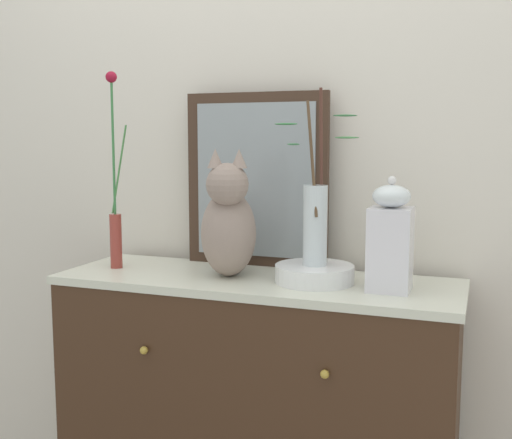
{
  "coord_description": "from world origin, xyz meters",
  "views": [
    {
      "loc": [
        0.65,
        -1.76,
        1.3
      ],
      "look_at": [
        0.0,
        0.0,
        1.06
      ],
      "focal_mm": 43.87,
      "sensor_mm": 36.0,
      "label": 1
    }
  ],
  "objects_px": {
    "sideboard": "(256,414)",
    "mirror_leaning": "(256,180)",
    "cat_sitting": "(229,224)",
    "jar_lidded_porcelain": "(390,240)",
    "vase_glass_clear": "(316,218)",
    "vase_slim_green": "(115,211)",
    "bowl_porcelain": "(315,273)"
  },
  "relations": [
    {
      "from": "mirror_leaning",
      "to": "jar_lidded_porcelain",
      "type": "height_order",
      "value": "mirror_leaning"
    },
    {
      "from": "vase_slim_green",
      "to": "jar_lidded_porcelain",
      "type": "height_order",
      "value": "vase_slim_green"
    },
    {
      "from": "bowl_porcelain",
      "to": "jar_lidded_porcelain",
      "type": "xyz_separation_m",
      "value": [
        0.22,
        -0.03,
        0.12
      ]
    },
    {
      "from": "cat_sitting",
      "to": "vase_slim_green",
      "type": "relative_size",
      "value": 0.65
    },
    {
      "from": "vase_glass_clear",
      "to": "sideboard",
      "type": "bearing_deg",
      "value": -179.16
    },
    {
      "from": "sideboard",
      "to": "cat_sitting",
      "type": "distance_m",
      "value": 0.61
    },
    {
      "from": "sideboard",
      "to": "bowl_porcelain",
      "type": "xyz_separation_m",
      "value": [
        0.18,
        0.0,
        0.47
      ]
    },
    {
      "from": "cat_sitting",
      "to": "vase_slim_green",
      "type": "bearing_deg",
      "value": -177.88
    },
    {
      "from": "vase_glass_clear",
      "to": "jar_lidded_porcelain",
      "type": "relative_size",
      "value": 1.59
    },
    {
      "from": "sideboard",
      "to": "cat_sitting",
      "type": "relative_size",
      "value": 3.0
    },
    {
      "from": "mirror_leaning",
      "to": "vase_glass_clear",
      "type": "bearing_deg",
      "value": -35.78
    },
    {
      "from": "vase_glass_clear",
      "to": "bowl_porcelain",
      "type": "bearing_deg",
      "value": 115.78
    },
    {
      "from": "mirror_leaning",
      "to": "vase_slim_green",
      "type": "xyz_separation_m",
      "value": [
        -0.42,
        -0.2,
        -0.1
      ]
    },
    {
      "from": "cat_sitting",
      "to": "bowl_porcelain",
      "type": "xyz_separation_m",
      "value": [
        0.27,
        0.01,
        -0.14
      ]
    },
    {
      "from": "sideboard",
      "to": "vase_slim_green",
      "type": "distance_m",
      "value": 0.79
    },
    {
      "from": "sideboard",
      "to": "mirror_leaning",
      "type": "xyz_separation_m",
      "value": [
        -0.07,
        0.18,
        0.73
      ]
    },
    {
      "from": "sideboard",
      "to": "jar_lidded_porcelain",
      "type": "distance_m",
      "value": 0.71
    },
    {
      "from": "sideboard",
      "to": "jar_lidded_porcelain",
      "type": "bearing_deg",
      "value": -3.53
    },
    {
      "from": "mirror_leaning",
      "to": "cat_sitting",
      "type": "relative_size",
      "value": 1.4
    },
    {
      "from": "mirror_leaning",
      "to": "vase_slim_green",
      "type": "bearing_deg",
      "value": -154.04
    },
    {
      "from": "vase_slim_green",
      "to": "vase_glass_clear",
      "type": "xyz_separation_m",
      "value": [
        0.67,
        0.02,
        0.0
      ]
    },
    {
      "from": "mirror_leaning",
      "to": "bowl_porcelain",
      "type": "bearing_deg",
      "value": -35.68
    },
    {
      "from": "sideboard",
      "to": "bowl_porcelain",
      "type": "height_order",
      "value": "bowl_porcelain"
    },
    {
      "from": "cat_sitting",
      "to": "vase_glass_clear",
      "type": "relative_size",
      "value": 0.8
    },
    {
      "from": "mirror_leaning",
      "to": "bowl_porcelain",
      "type": "height_order",
      "value": "mirror_leaning"
    },
    {
      "from": "sideboard",
      "to": "vase_slim_green",
      "type": "bearing_deg",
      "value": -177.89
    },
    {
      "from": "vase_slim_green",
      "to": "bowl_porcelain",
      "type": "distance_m",
      "value": 0.69
    },
    {
      "from": "bowl_porcelain",
      "to": "jar_lidded_porcelain",
      "type": "relative_size",
      "value": 0.73
    },
    {
      "from": "cat_sitting",
      "to": "jar_lidded_porcelain",
      "type": "distance_m",
      "value": 0.5
    },
    {
      "from": "sideboard",
      "to": "vase_glass_clear",
      "type": "distance_m",
      "value": 0.66
    },
    {
      "from": "sideboard",
      "to": "mirror_leaning",
      "type": "distance_m",
      "value": 0.75
    },
    {
      "from": "bowl_porcelain",
      "to": "vase_slim_green",
      "type": "bearing_deg",
      "value": -178.16
    }
  ]
}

